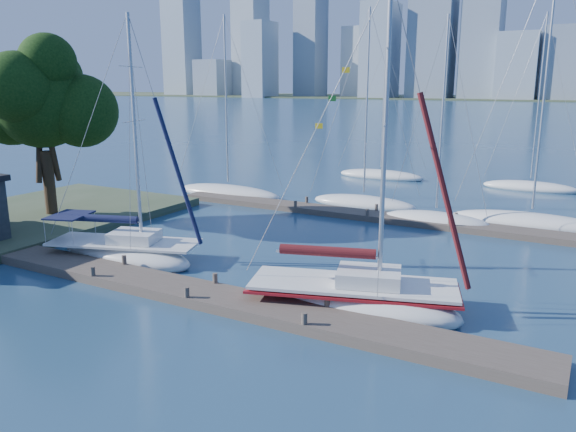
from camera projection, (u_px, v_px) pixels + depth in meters
The scene contains 12 objects.
ground at pixel (202, 299), 22.04m from camera, with size 700.00×700.00×0.00m, color navy.
near_dock at pixel (202, 295), 22.00m from camera, with size 26.00×2.00×0.40m, color #493E36.
far_dock at pixel (387, 218), 34.67m from camera, with size 30.00×1.80×0.36m, color #493E36.
tree at pixel (41, 97), 32.80m from camera, with size 8.10×7.40×11.04m.
sailboat_navy at pixel (124, 240), 26.84m from camera, with size 8.10×4.81×11.82m.
sailboat_maroon at pixel (354, 283), 21.08m from camera, with size 8.73×5.05×12.32m.
bg_boat_0 at pixel (228, 192), 42.29m from camera, with size 9.10×3.28×13.37m.
bg_boat_1 at pixel (364, 203), 38.63m from camera, with size 7.77×4.36×13.39m.
bg_boat_3 at pixel (436, 220), 33.71m from camera, with size 6.84×4.03×12.38m.
bg_boat_4 at pixel (531, 222), 33.17m from camera, with size 9.46×3.29×16.02m.
bg_boat_6 at pixel (381, 175), 50.30m from camera, with size 8.10×4.16×11.75m.
bg_boat_7 at pixel (530, 187), 44.65m from camera, with size 7.29×2.45×13.79m.
Camera 1 is at (13.01, -16.45, 8.27)m, focal length 35.00 mm.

